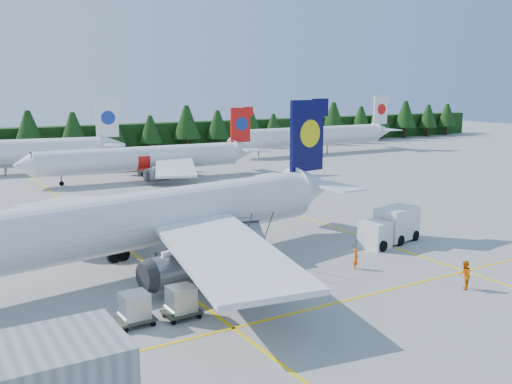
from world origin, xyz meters
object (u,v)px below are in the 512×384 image
airstairs (264,264)px  service_truck (389,226)px  airliner_navy (106,227)px  airliner_red (137,159)px

airstairs → service_truck: bearing=16.5°
airliner_navy → service_truck: size_ratio=6.39×
airliner_navy → airstairs: airliner_navy is taller
airliner_red → service_truck: airliner_red is taller
airliner_red → airstairs: 46.72m
airliner_navy → service_truck: 24.54m
airliner_navy → airliner_red: airliner_navy is taller
service_truck → airstairs: bearing=173.8°
airliner_red → service_truck: size_ratio=5.33×
airliner_navy → service_truck: bearing=-18.4°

